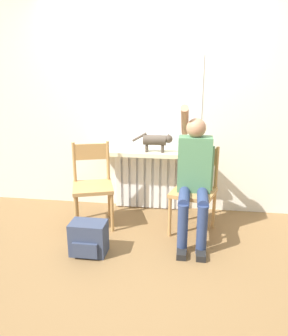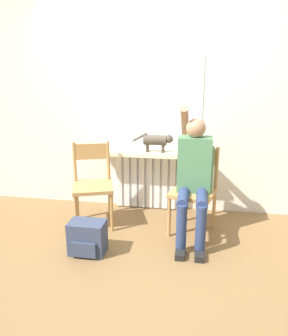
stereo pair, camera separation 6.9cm
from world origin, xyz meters
name	(u,v)px [view 2 (the right image)]	position (x,y,z in m)	size (l,w,h in m)	color
ground_plane	(132,255)	(0.00, 0.00, 0.00)	(12.00, 12.00, 0.00)	brown
wall_with_window	(151,100)	(0.00, 1.23, 1.35)	(7.00, 0.06, 2.70)	silver
radiator	(150,181)	(0.00, 1.15, 0.36)	(0.87, 0.08, 0.72)	white
windowsill	(149,153)	(0.00, 1.05, 0.74)	(1.26, 0.31, 0.05)	beige
window_glass	(151,103)	(0.00, 1.20, 1.31)	(1.21, 0.01, 1.09)	white
chair_left	(93,183)	(-0.56, 0.60, 0.48)	(0.54, 0.54, 0.92)	#B2844C
chair_right	(194,189)	(0.56, 0.60, 0.48)	(0.53, 0.53, 0.92)	#B2844C
person	(194,174)	(0.55, 0.48, 0.69)	(0.36, 1.01, 1.37)	navy
cat	(157,140)	(0.11, 1.00, 0.91)	(0.47, 0.12, 0.23)	#4C4238
backpack	(87,238)	(-0.42, -0.03, 0.16)	(0.34, 0.25, 0.32)	#333D56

